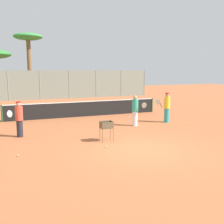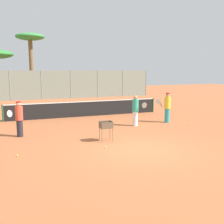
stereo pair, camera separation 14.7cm
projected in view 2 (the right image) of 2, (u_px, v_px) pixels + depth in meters
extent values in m
plane|color=#B26038|center=(142.00, 150.00, 10.57)|extent=(80.00, 80.00, 0.00)
cylinder|color=#26592D|center=(3.00, 113.00, 16.26)|extent=(0.10, 0.10, 1.07)
cylinder|color=#26592D|center=(153.00, 105.00, 20.08)|extent=(0.10, 0.10, 1.07)
cube|color=black|center=(86.00, 109.00, 18.17)|extent=(10.68, 0.01, 1.01)
cube|color=white|center=(86.00, 102.00, 18.09)|extent=(10.68, 0.02, 0.06)
cylinder|color=gray|center=(10.00, 86.00, 27.35)|extent=(0.08, 0.08, 3.15)
cylinder|color=gray|center=(42.00, 85.00, 28.50)|extent=(0.08, 0.08, 3.15)
cylinder|color=gray|center=(71.00, 85.00, 29.65)|extent=(0.08, 0.08, 3.15)
cylinder|color=gray|center=(98.00, 84.00, 30.80)|extent=(0.08, 0.08, 3.15)
cylinder|color=gray|center=(123.00, 83.00, 31.95)|extent=(0.08, 0.08, 3.15)
cylinder|color=gray|center=(146.00, 83.00, 33.11)|extent=(0.08, 0.08, 3.15)
cube|color=gray|center=(56.00, 85.00, 29.07)|extent=(22.53, 0.01, 3.15)
cylinder|color=brown|center=(32.00, 68.00, 32.80)|extent=(0.51, 0.51, 6.81)
ellipsoid|color=#388E42|center=(30.00, 37.00, 32.19)|extent=(3.53, 3.53, 0.88)
cylinder|color=#26262D|center=(20.00, 128.00, 12.65)|extent=(0.29, 0.29, 0.81)
cylinder|color=#E54C38|center=(19.00, 113.00, 12.53)|extent=(0.36, 0.36, 0.68)
sphere|color=#DBB28C|center=(18.00, 104.00, 12.46)|extent=(0.22, 0.22, 0.22)
cylinder|color=red|center=(18.00, 102.00, 12.44)|extent=(0.23, 0.23, 0.05)
cylinder|color=black|center=(13.00, 118.00, 12.25)|extent=(0.13, 0.12, 0.27)
ellipsoid|color=silver|center=(10.00, 114.00, 12.06)|extent=(0.33, 0.28, 0.43)
cylinder|color=teal|center=(167.00, 115.00, 16.09)|extent=(0.31, 0.31, 0.86)
cylinder|color=yellow|center=(168.00, 103.00, 15.96)|extent=(0.38, 0.38, 0.72)
sphere|color=tan|center=(168.00, 95.00, 15.89)|extent=(0.23, 0.23, 0.23)
cylinder|color=red|center=(168.00, 93.00, 15.87)|extent=(0.25, 0.25, 0.06)
cylinder|color=black|center=(161.00, 105.00, 16.07)|extent=(0.14, 0.11, 0.27)
ellipsoid|color=silver|center=(158.00, 102.00, 16.08)|extent=(0.35, 0.25, 0.43)
cylinder|color=white|center=(135.00, 119.00, 15.10)|extent=(0.30, 0.30, 0.84)
cylinder|color=teal|center=(135.00, 105.00, 14.98)|extent=(0.37, 0.37, 0.70)
sphere|color=tan|center=(135.00, 97.00, 14.91)|extent=(0.23, 0.23, 0.23)
cylinder|color=black|center=(141.00, 109.00, 14.84)|extent=(0.12, 0.13, 0.27)
ellipsoid|color=silver|center=(144.00, 105.00, 14.72)|extent=(0.28, 0.32, 0.43)
cylinder|color=brown|center=(102.00, 136.00, 11.57)|extent=(0.02, 0.02, 0.61)
cylinder|color=brown|center=(113.00, 135.00, 11.75)|extent=(0.02, 0.02, 0.61)
cylinder|color=brown|center=(99.00, 134.00, 11.90)|extent=(0.02, 0.02, 0.61)
cylinder|color=brown|center=(110.00, 133.00, 12.08)|extent=(0.02, 0.02, 0.61)
cube|color=brown|center=(106.00, 128.00, 11.78)|extent=(0.55, 0.40, 0.01)
cube|color=brown|center=(108.00, 126.00, 11.57)|extent=(0.55, 0.01, 0.30)
cube|color=brown|center=(104.00, 124.00, 11.94)|extent=(0.55, 0.01, 0.30)
cube|color=brown|center=(100.00, 125.00, 11.65)|extent=(0.01, 0.40, 0.30)
cube|color=brown|center=(112.00, 124.00, 11.85)|extent=(0.01, 0.40, 0.30)
sphere|color=#D1E54C|center=(106.00, 127.00, 11.62)|extent=(0.07, 0.07, 0.07)
sphere|color=#D1E54C|center=(109.00, 126.00, 11.93)|extent=(0.07, 0.07, 0.07)
sphere|color=#D1E54C|center=(111.00, 127.00, 11.79)|extent=(0.07, 0.07, 0.07)
sphere|color=#D1E54C|center=(105.00, 126.00, 11.65)|extent=(0.07, 0.07, 0.07)
sphere|color=#D1E54C|center=(110.00, 125.00, 11.88)|extent=(0.07, 0.07, 0.07)
sphere|color=#D1E54C|center=(102.00, 128.00, 11.61)|extent=(0.07, 0.07, 0.07)
sphere|color=#D1E54C|center=(105.00, 126.00, 11.68)|extent=(0.07, 0.07, 0.07)
sphere|color=#D1E54C|center=(108.00, 126.00, 11.66)|extent=(0.07, 0.07, 0.07)
sphere|color=#D1E54C|center=(103.00, 127.00, 11.60)|extent=(0.07, 0.07, 0.07)
sphere|color=#D1E54C|center=(106.00, 128.00, 11.61)|extent=(0.07, 0.07, 0.07)
sphere|color=#D1E54C|center=(109.00, 126.00, 11.91)|extent=(0.07, 0.07, 0.07)
sphere|color=#D1E54C|center=(108.00, 127.00, 11.71)|extent=(0.07, 0.07, 0.07)
sphere|color=#D1E54C|center=(101.00, 127.00, 11.84)|extent=(0.07, 0.07, 0.07)
sphere|color=#D1E54C|center=(105.00, 147.00, 10.88)|extent=(0.07, 0.07, 0.07)
sphere|color=#D1E54C|center=(20.00, 133.00, 13.23)|extent=(0.07, 0.07, 0.07)
sphere|color=#D1E54C|center=(189.00, 124.00, 15.43)|extent=(0.07, 0.07, 0.07)
sphere|color=#D1E54C|center=(158.00, 123.00, 15.64)|extent=(0.07, 0.07, 0.07)
sphere|color=#D1E54C|center=(120.00, 122.00, 16.21)|extent=(0.07, 0.07, 0.07)
sphere|color=#D1E54C|center=(17.00, 155.00, 9.81)|extent=(0.07, 0.07, 0.07)
cube|color=white|center=(5.00, 93.00, 31.84)|extent=(4.20, 1.70, 0.90)
cube|color=#33383D|center=(3.00, 86.00, 31.64)|extent=(2.20, 1.50, 0.70)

